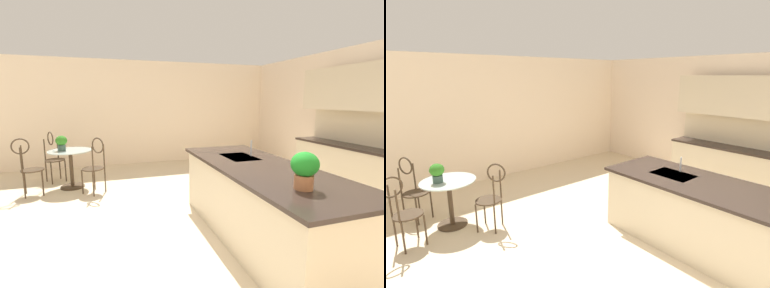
{
  "view_description": "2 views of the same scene",
  "coord_description": "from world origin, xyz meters",
  "views": [
    {
      "loc": [
        3.01,
        -0.89,
        1.7
      ],
      "look_at": [
        -0.62,
        0.28,
        1.07
      ],
      "focal_mm": 25.12,
      "sensor_mm": 36.0,
      "label": 1
    },
    {
      "loc": [
        1.96,
        -2.7,
        2.3
      ],
      "look_at": [
        -1.66,
        0.26,
        1.19
      ],
      "focal_mm": 27.52,
      "sensor_mm": 36.0,
      "label": 2
    }
  ],
  "objects": [
    {
      "name": "ground_plane",
      "position": [
        0.0,
        0.0,
        0.0
      ],
      "size": [
        40.0,
        40.0,
        0.0
      ],
      "primitive_type": "plane",
      "color": "beige"
    },
    {
      "name": "wall_left_window",
      "position": [
        -4.26,
        0.0,
        1.35
      ],
      "size": [
        0.12,
        7.8,
        2.7
      ],
      "primitive_type": "cube",
      "color": "beige",
      "rests_on": "ground"
    },
    {
      "name": "kitchen_island",
      "position": [
        0.3,
        0.85,
        0.46
      ],
      "size": [
        2.8,
        1.06,
        0.92
      ],
      "color": "beige",
      "rests_on": "ground"
    },
    {
      "name": "back_counter_run",
      "position": [
        -0.4,
        3.21,
        0.49
      ],
      "size": [
        2.44,
        0.64,
        1.52
      ],
      "color": "beige",
      "rests_on": "ground"
    },
    {
      "name": "upper_cabinet_run",
      "position": [
        -0.4,
        3.18,
        1.9
      ],
      "size": [
        2.4,
        0.36,
        0.76
      ],
      "color": "beige",
      "rests_on": "back_counter_run"
    },
    {
      "name": "bistro_table",
      "position": [
        -2.53,
        -1.57,
        0.45
      ],
      "size": [
        0.8,
        0.8,
        0.74
      ],
      "color": "#3D2D1E",
      "rests_on": "ground"
    },
    {
      "name": "chair_near_window",
      "position": [
        -3.1,
        -1.96,
        0.57
      ],
      "size": [
        0.52,
        0.52,
        1.04
      ],
      "color": "#3D2D1E",
      "rests_on": "ground"
    },
    {
      "name": "chair_by_island",
      "position": [
        -2.02,
        -1.11,
        0.57
      ],
      "size": [
        0.54,
        0.54,
        1.04
      ],
      "color": "#3D2D1E",
      "rests_on": "ground"
    },
    {
      "name": "chair_toward_desk",
      "position": [
        -2.28,
        -2.23,
        0.57
      ],
      "size": [
        0.45,
        0.51,
        1.04
      ],
      "color": "#3D2D1E",
      "rests_on": "ground"
    },
    {
      "name": "sink_faucet",
      "position": [
        -0.25,
        1.03,
        1.03
      ],
      "size": [
        0.02,
        0.02,
        0.22
      ],
      "primitive_type": "cylinder",
      "color": "#B2B5BA",
      "rests_on": "kitchen_island"
    },
    {
      "name": "potted_plant_on_table",
      "position": [
        -2.53,
        -1.71,
        0.91
      ],
      "size": [
        0.2,
        0.2,
        0.29
      ],
      "color": "#385147",
      "rests_on": "bistro_table"
    },
    {
      "name": "potted_plant_counter_far",
      "position": [
        1.15,
        0.74,
        1.11
      ],
      "size": [
        0.24,
        0.24,
        0.34
      ],
      "color": "#9E603D",
      "rests_on": "kitchen_island"
    }
  ]
}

